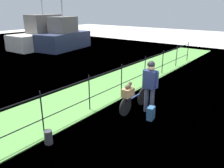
{
  "coord_description": "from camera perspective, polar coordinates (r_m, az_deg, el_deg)",
  "views": [
    {
      "loc": [
        -4.9,
        -2.57,
        3.19
      ],
      "look_at": [
        0.45,
        1.49,
        0.9
      ],
      "focal_mm": 36.06,
      "sensor_mm": 36.0,
      "label": 1
    }
  ],
  "objects": [
    {
      "name": "moored_boat_far",
      "position": [
        18.77,
        -12.1,
        11.51
      ],
      "size": [
        4.82,
        2.82,
        4.12
      ],
      "color": "#2D3856",
      "rests_on": "ground"
    },
    {
      "name": "bicycle_main",
      "position": [
        7.32,
        5.61,
        -4.32
      ],
      "size": [
        1.64,
        0.16,
        0.6
      ],
      "color": "black",
      "rests_on": "ground"
    },
    {
      "name": "mooring_bollard",
      "position": [
        5.86,
        -15.82,
        -12.86
      ],
      "size": [
        0.2,
        0.2,
        0.36
      ],
      "primitive_type": "cylinder",
      "color": "#38383D",
      "rests_on": "ground"
    },
    {
      "name": "backpack_on_paving",
      "position": [
        6.85,
        9.81,
        -7.33
      ],
      "size": [
        0.3,
        0.22,
        0.4
      ],
      "primitive_type": "cube",
      "rotation": [
        0.0,
        0.0,
        3.29
      ],
      "color": "#28517A",
      "rests_on": "ground"
    },
    {
      "name": "iron_fence",
      "position": [
        7.19,
        -5.81,
        -1.58
      ],
      "size": [
        18.04,
        0.04,
        1.2
      ],
      "color": "black",
      "rests_on": "ground"
    },
    {
      "name": "moored_boat_mid",
      "position": [
        19.92,
        -16.68,
        11.63
      ],
      "size": [
        5.86,
        2.45,
        4.26
      ],
      "color": "silver",
      "rests_on": "ground"
    },
    {
      "name": "ground_plane",
      "position": [
        6.39,
        8.39,
        -11.34
      ],
      "size": [
        60.0,
        60.0,
        0.0
      ],
      "primitive_type": "plane",
      "color": "beige"
    },
    {
      "name": "cyclist_person",
      "position": [
        7.02,
        9.64,
        0.4
      ],
      "size": [
        0.26,
        0.54,
        1.68
      ],
      "color": "#383D51",
      "rests_on": "ground"
    },
    {
      "name": "terrier_dog",
      "position": [
        6.82,
        4.2,
        -0.45
      ],
      "size": [
        0.32,
        0.14,
        0.18
      ],
      "color": "#4C3D2D",
      "rests_on": "wooden_crate"
    },
    {
      "name": "wooden_crate",
      "position": [
        6.87,
        4.04,
        -2.15
      ],
      "size": [
        0.39,
        0.25,
        0.26
      ],
      "primitive_type": "cube",
      "rotation": [
        0.0,
        0.0,
        -0.01
      ],
      "color": "#A87F51",
      "rests_on": "bicycle_main"
    },
    {
      "name": "grass_strip",
      "position": [
        8.05,
        -10.43,
        -4.72
      ],
      "size": [
        27.0,
        2.4,
        0.03
      ],
      "primitive_type": "cube",
      "color": "#569342",
      "rests_on": "ground"
    }
  ]
}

